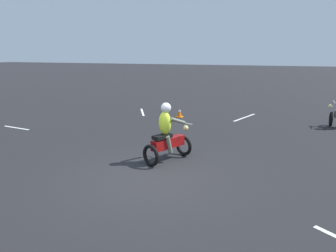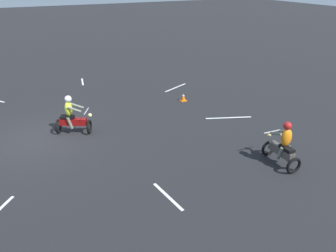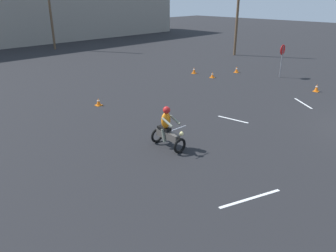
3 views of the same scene
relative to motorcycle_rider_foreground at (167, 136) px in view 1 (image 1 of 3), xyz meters
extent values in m
plane|color=black|center=(1.44, -0.07, -0.73)|extent=(120.00, 120.00, 0.00)
torus|color=black|center=(-0.61, 0.32, -0.43)|extent=(0.37, 0.58, 0.60)
torus|color=black|center=(0.55, -0.28, -0.43)|extent=(0.37, 0.58, 0.60)
cube|color=maroon|center=(-0.03, 0.02, -0.21)|extent=(1.09, 0.72, 0.28)
cube|color=black|center=(0.16, -0.09, 0.01)|extent=(0.62, 0.49, 0.10)
cylinder|color=silver|center=(-0.56, 0.29, 0.27)|extent=(0.36, 0.64, 0.04)
sphere|color=#F2E08C|center=(-0.68, 0.35, 0.09)|extent=(0.22, 0.22, 0.16)
ellipsoid|color=#D8F233|center=(0.08, -0.04, 0.37)|extent=(0.43, 0.48, 0.64)
cylinder|color=slate|center=(-0.10, 0.28, 0.42)|extent=(0.53, 0.33, 0.27)
cylinder|color=slate|center=(-0.28, -0.08, 0.42)|extent=(0.53, 0.33, 0.27)
cylinder|color=slate|center=(0.12, 0.09, -0.21)|extent=(0.27, 0.22, 0.51)
cylinder|color=slate|center=(-0.01, -0.15, -0.21)|extent=(0.27, 0.22, 0.51)
sphere|color=white|center=(0.04, -0.02, 0.79)|extent=(0.38, 0.38, 0.28)
torus|color=black|center=(-6.05, 5.05, -0.43)|extent=(0.60, 0.14, 0.60)
cylinder|color=silver|center=(-6.05, 5.09, 0.27)|extent=(0.70, 0.08, 0.04)
sphere|color=#F2E08C|center=(-6.05, 4.97, 0.09)|extent=(0.17, 0.17, 0.16)
cube|color=orange|center=(-5.96, -1.32, -0.71)|extent=(0.32, 0.32, 0.03)
cone|color=orange|center=(-5.96, -1.32, -0.50)|extent=(0.24, 0.24, 0.39)
cylinder|color=white|center=(-5.96, -1.32, -0.44)|extent=(0.13, 0.13, 0.05)
cube|color=silver|center=(-6.79, 1.57, -0.72)|extent=(2.05, 0.86, 0.01)
cube|color=silver|center=(-6.59, -3.41, -0.72)|extent=(1.80, 0.92, 0.01)
cube|color=silver|center=(-1.95, -6.95, -0.72)|extent=(0.34, 1.41, 0.01)
camera|label=1|loc=(8.32, 2.67, 2.33)|focal=35.00mm
camera|label=2|loc=(1.88, 12.83, 5.41)|focal=35.00mm
camera|label=3|loc=(-14.24, -2.33, 4.80)|focal=35.00mm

